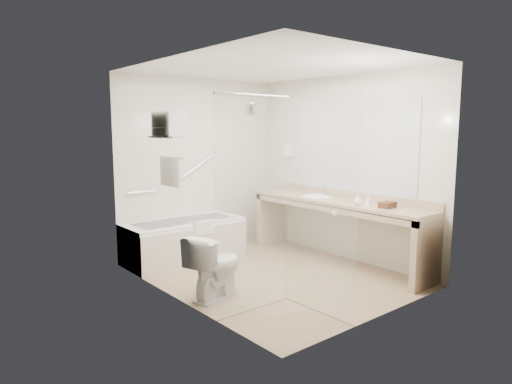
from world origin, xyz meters
TOP-DOWN VIEW (x-y plane):
  - floor at (0.00, 0.00)m, footprint 3.20×3.20m
  - ceiling at (0.00, 0.00)m, footprint 2.60×3.20m
  - wall_back at (0.00, 1.60)m, footprint 2.60×0.10m
  - wall_front at (0.00, -1.60)m, footprint 2.60×0.10m
  - wall_left at (-1.30, 0.00)m, footprint 0.10×3.20m
  - wall_right at (1.30, 0.00)m, footprint 0.10×3.20m
  - bathtub at (-0.50, 1.24)m, footprint 1.60×0.73m
  - grab_bar_short at (-0.95, 1.56)m, footprint 0.40×0.03m
  - grab_bar_long at (-0.05, 1.56)m, footprint 0.53×0.03m
  - shower_enclosure at (-0.63, -0.93)m, footprint 0.96×0.91m
  - towel_shelf at (-1.17, 0.35)m, footprint 0.24×0.55m
  - vanity_counter at (1.02, -0.15)m, footprint 0.55×2.70m
  - sink at (1.05, 0.25)m, footprint 0.40×0.52m
  - faucet at (1.20, 0.25)m, footprint 0.03×0.03m
  - mirror at (1.29, -0.15)m, footprint 0.02×2.00m
  - hairdryer_unit at (1.25, 1.05)m, footprint 0.08×0.10m
  - toilet at (-0.95, -0.17)m, footprint 0.78×0.59m
  - amenity_basket at (1.03, -0.92)m, footprint 0.21×0.15m
  - soap_bottle_a at (0.97, -0.69)m, footprint 0.07×0.13m
  - soap_bottle_b at (0.91, -0.58)m, footprint 0.13×0.15m
  - water_bottle_left at (0.90, 1.06)m, footprint 0.06×0.06m
  - water_bottle_mid at (1.03, 1.02)m, footprint 0.05×0.05m
  - water_bottle_right at (0.98, 0.80)m, footprint 0.07×0.07m
  - drinking_glass_near at (0.94, 0.62)m, footprint 0.07×0.07m
  - drinking_glass_far at (0.85, 1.02)m, footprint 0.09×0.09m

SIDE VIEW (x-z plane):
  - floor at x=0.00m, z-range 0.00..0.00m
  - bathtub at x=-0.50m, z-range -0.02..0.57m
  - toilet at x=-0.95m, z-range 0.00..0.68m
  - vanity_counter at x=1.02m, z-range 0.17..1.12m
  - sink at x=1.05m, z-range 0.75..0.89m
  - soap_bottle_a at x=0.97m, z-range 0.85..0.91m
  - amenity_basket at x=1.03m, z-range 0.85..0.92m
  - drinking_glass_far at x=0.85m, z-range 0.85..0.94m
  - drinking_glass_near at x=0.94m, z-range 0.85..0.94m
  - soap_bottle_b at x=0.91m, z-range 0.85..0.95m
  - water_bottle_mid at x=1.03m, z-range 0.84..1.02m
  - faucet at x=1.20m, z-range 0.86..1.00m
  - water_bottle_left at x=0.90m, z-range 0.84..1.04m
  - grab_bar_short at x=-0.95m, z-range 0.93..0.96m
  - water_bottle_right at x=0.98m, z-range 0.84..1.06m
  - shower_enclosure at x=-0.63m, z-range 0.01..2.12m
  - wall_back at x=0.00m, z-range 0.00..2.50m
  - wall_front at x=0.00m, z-range 0.00..2.50m
  - wall_left at x=-1.30m, z-range 0.00..2.50m
  - wall_right at x=1.30m, z-range 0.00..2.50m
  - grab_bar_long at x=-0.05m, z-range 1.09..1.41m
  - hairdryer_unit at x=1.25m, z-range 1.36..1.54m
  - mirror at x=1.29m, z-range 0.95..2.15m
  - towel_shelf at x=-1.17m, z-range 1.35..2.16m
  - ceiling at x=0.00m, z-range 2.45..2.55m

